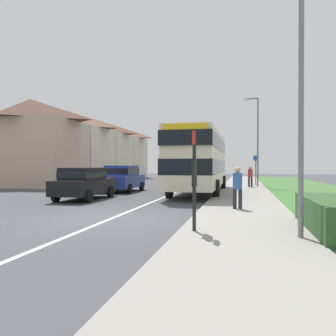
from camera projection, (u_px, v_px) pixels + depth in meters
name	position (u px, v px, depth m)	size (l,w,h in m)	color
ground_plane	(111.00, 219.00, 10.87)	(120.00, 120.00, 0.00)	#424247
lane_marking_centre	(166.00, 196.00, 18.68)	(0.14, 60.00, 0.01)	silver
pavement_near_side	(243.00, 201.00, 15.81)	(3.20, 68.00, 0.12)	gray
roadside_hedge	(331.00, 217.00, 8.38)	(1.10, 3.92, 0.90)	#2D5128
double_decker_bus	(200.00, 159.00, 20.63)	(2.80, 10.92, 3.70)	beige
parked_car_black	(84.00, 182.00, 16.93)	(1.88, 4.23, 1.61)	black
parked_car_blue	(123.00, 177.00, 21.98)	(1.94, 4.12, 1.72)	navy
pedestrian_at_stop	(238.00, 186.00, 12.45)	(0.34, 0.34, 1.67)	#23232D
pedestrian_walking_away	(250.00, 175.00, 25.04)	(0.34, 0.34, 1.67)	#23232D
bus_stop_sign	(194.00, 173.00, 8.28)	(0.09, 0.52, 2.60)	black
cycle_route_sign	(256.00, 169.00, 26.86)	(0.44, 0.08, 2.52)	slate
street_lamp_near	(296.00, 64.00, 7.53)	(1.14, 0.20, 6.90)	slate
street_lamp_mid	(256.00, 136.00, 25.59)	(1.14, 0.20, 6.86)	slate
house_terrace_far_side	(82.00, 148.00, 37.05)	(7.96, 24.53, 7.24)	#C1A88E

